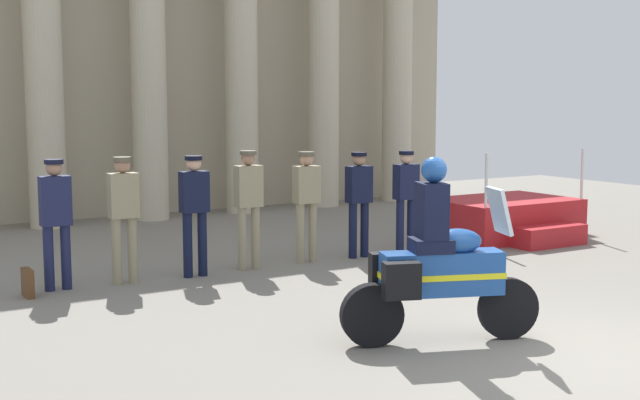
% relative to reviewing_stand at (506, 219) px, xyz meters
% --- Properties ---
extents(ground_plane, '(28.00, 28.00, 0.00)m').
position_rel_reviewing_stand_xyz_m(ground_plane, '(-4.34, -5.49, -0.33)').
color(ground_plane, gray).
extents(colonnade_backdrop, '(14.09, 1.56, 7.27)m').
position_rel_reviewing_stand_xyz_m(colonnade_backdrop, '(-3.58, 6.00, 3.45)').
color(colonnade_backdrop, '#B6AB91').
rests_on(colonnade_backdrop, ground_plane).
extents(reviewing_stand, '(2.42, 2.20, 1.59)m').
position_rel_reviewing_stand_xyz_m(reviewing_stand, '(0.00, 0.00, 0.00)').
color(reviewing_stand, '#B21E23').
rests_on(reviewing_stand, ground_plane).
extents(officer_in_row_0, '(0.39, 0.24, 1.70)m').
position_rel_reviewing_stand_xyz_m(officer_in_row_0, '(-7.91, -0.06, 0.67)').
color(officer_in_row_0, '#191E42').
rests_on(officer_in_row_0, ground_plane).
extents(officer_in_row_1, '(0.39, 0.24, 1.71)m').
position_rel_reviewing_stand_xyz_m(officer_in_row_1, '(-7.04, -0.14, 0.68)').
color(officer_in_row_1, gray).
rests_on(officer_in_row_1, ground_plane).
extents(officer_in_row_2, '(0.39, 0.24, 1.69)m').
position_rel_reviewing_stand_xyz_m(officer_in_row_2, '(-6.06, -0.21, 0.67)').
color(officer_in_row_2, black).
rests_on(officer_in_row_2, ground_plane).
extents(officer_in_row_3, '(0.39, 0.24, 1.73)m').
position_rel_reviewing_stand_xyz_m(officer_in_row_3, '(-5.19, -0.14, 0.69)').
color(officer_in_row_3, gray).
rests_on(officer_in_row_3, ground_plane).
extents(officer_in_row_4, '(0.39, 0.24, 1.68)m').
position_rel_reviewing_stand_xyz_m(officer_in_row_4, '(-4.21, -0.12, 0.66)').
color(officer_in_row_4, gray).
rests_on(officer_in_row_4, ground_plane).
extents(officer_in_row_5, '(0.39, 0.24, 1.65)m').
position_rel_reviewing_stand_xyz_m(officer_in_row_5, '(-3.32, -0.22, 0.64)').
color(officer_in_row_5, black).
rests_on(officer_in_row_5, ground_plane).
extents(officer_in_row_6, '(0.39, 0.24, 1.64)m').
position_rel_reviewing_stand_xyz_m(officer_in_row_6, '(-2.41, -0.21, 0.64)').
color(officer_in_row_6, '#141938').
rests_on(officer_in_row_6, ground_plane).
extents(motorcycle_with_rider, '(2.00, 0.99, 1.90)m').
position_rel_reviewing_stand_xyz_m(motorcycle_with_rider, '(-5.25, -4.46, 0.46)').
color(motorcycle_with_rider, black).
rests_on(motorcycle_with_rider, ground_plane).
extents(briefcase_on_ground, '(0.10, 0.32, 0.36)m').
position_rel_reviewing_stand_xyz_m(briefcase_on_ground, '(-8.34, -0.26, -0.15)').
color(briefcase_on_ground, brown).
rests_on(briefcase_on_ground, ground_plane).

